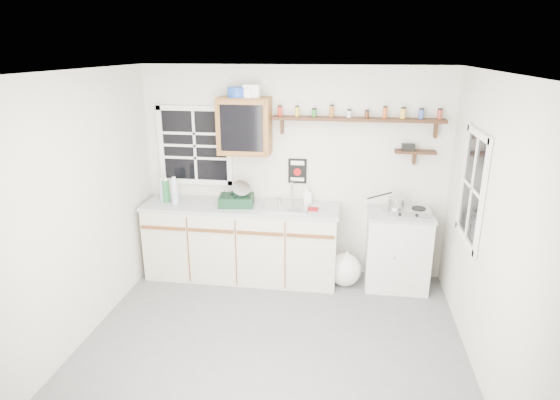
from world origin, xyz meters
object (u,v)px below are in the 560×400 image
Objects in this scene: upper_cabinet at (244,126)px; hotplate at (407,211)px; dish_rack at (238,198)px; spice_shelf at (359,119)px; right_cabinet at (397,249)px; main_cabinet at (242,241)px.

upper_cabinet is 2.07m from hotplate.
dish_rack is (-0.06, -0.16, -0.81)m from upper_cabinet.
upper_cabinet is at bearing -176.92° from spice_shelf.
main_cabinet is at bearing -179.21° from right_cabinet.
spice_shelf is 3.69× the size of hotplate.
spice_shelf reaches higher than dish_rack.
main_cabinet is 4.47× the size of hotplate.
spice_shelf is 4.46× the size of dish_rack.
spice_shelf is (-0.51, 0.19, 1.47)m from right_cabinet.
upper_cabinet is (-1.80, 0.12, 1.37)m from right_cabinet.
dish_rack reaches higher than hotplate.
hotplate is at bearing -19.67° from spice_shelf.
hotplate reaches higher than right_cabinet.
upper_cabinet is (0.03, 0.14, 1.36)m from main_cabinet.
main_cabinet is 1.96m from hotplate.
upper_cabinet reaches higher than dish_rack.
hotplate is at bearing 0.16° from main_cabinet.
dish_rack is (-1.35, -0.23, -0.91)m from spice_shelf.
main_cabinet reaches higher than right_cabinet.
right_cabinet is at bearing 166.38° from hotplate.
upper_cabinet reaches higher than right_cabinet.
main_cabinet is at bearing 27.26° from dish_rack.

